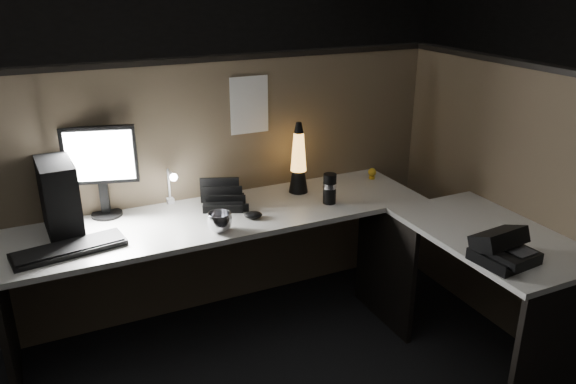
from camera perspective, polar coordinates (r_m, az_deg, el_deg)
name	(u,v)px	position (r m, az deg, el deg)	size (l,w,h in m)	color
floor	(296,383)	(3.03, 0.82, -18.80)	(6.00, 6.00, 0.00)	black
room_shell	(298,61)	(2.34, 1.03, 13.20)	(6.00, 6.00, 6.00)	silver
partition_back	(229,187)	(3.39, -5.99, 0.51)	(2.66, 0.06, 1.50)	brown
partition_right	(498,199)	(3.42, 20.59, -0.64)	(0.06, 1.66, 1.50)	brown
desk	(306,254)	(2.96, 1.87, -6.28)	(2.60, 1.60, 0.73)	#BAB9B0
pc_tower	(59,196)	(3.01, -22.24, -0.42)	(0.16, 0.35, 0.37)	black
monitor	(100,163)	(3.10, -18.54, 2.85)	(0.38, 0.16, 0.49)	black
keyboard	(69,249)	(2.84, -21.35, -5.43)	(0.51, 0.17, 0.02)	black
mouse	(253,215)	(3.00, -3.55, -2.35)	(0.10, 0.07, 0.04)	black
clip_lamp	(171,185)	(3.16, -11.75, 0.67)	(0.04, 0.17, 0.22)	white
organizer	(223,200)	(3.16, -6.58, -0.79)	(0.28, 0.26, 0.17)	black
lava_lamp	(298,164)	(3.30, 1.07, 2.91)	(0.11, 0.11, 0.43)	black
travel_mug	(330,189)	(3.17, 4.25, 0.34)	(0.08, 0.08, 0.17)	black
steel_mug	(220,222)	(2.85, -6.97, -3.06)	(0.13, 0.13, 0.10)	#B2B2B9
figurine	(372,172)	(3.59, 8.55, 2.01)	(0.05, 0.05, 0.05)	gold
pinned_paper	(249,105)	(3.26, -3.95, 8.80)	(0.23, 0.00, 0.33)	white
desk_phone	(502,249)	(2.73, 20.91, -5.42)	(0.27, 0.28, 0.15)	black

